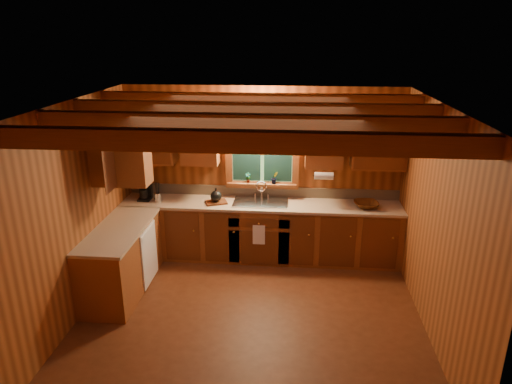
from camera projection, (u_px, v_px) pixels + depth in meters
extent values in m
plane|color=#532914|center=(250.00, 315.00, 5.72)|extent=(4.20, 4.20, 0.00)
plane|color=brown|center=(249.00, 106.00, 4.86)|extent=(4.20, 4.20, 0.00)
plane|color=brown|center=(262.00, 172.00, 7.08)|extent=(4.20, 0.00, 4.20)
plane|color=brown|center=(225.00, 315.00, 3.50)|extent=(4.20, 0.00, 4.20)
plane|color=brown|center=(75.00, 213.00, 5.47)|extent=(0.00, 3.80, 3.80)
plane|color=brown|center=(437.00, 225.00, 5.11)|extent=(0.00, 3.80, 3.80)
cube|color=brown|center=(234.00, 141.00, 3.77)|extent=(4.20, 0.14, 0.18)
cube|color=brown|center=(245.00, 123.00, 4.52)|extent=(4.20, 0.14, 0.18)
cube|color=brown|center=(253.00, 110.00, 5.27)|extent=(4.20, 0.14, 0.18)
cube|color=brown|center=(259.00, 100.00, 6.02)|extent=(4.20, 0.14, 0.18)
cube|color=brown|center=(261.00, 231.00, 7.07)|extent=(4.20, 0.62, 0.86)
cube|color=brown|center=(122.00, 260.00, 6.18)|extent=(0.62, 1.60, 0.86)
cube|color=tan|center=(261.00, 204.00, 6.92)|extent=(4.20, 0.66, 0.04)
cube|color=tan|center=(119.00, 230.00, 6.03)|extent=(0.64, 1.60, 0.04)
cube|color=tan|center=(262.00, 191.00, 7.17)|extent=(4.20, 0.02, 0.16)
cube|color=white|center=(149.00, 255.00, 6.34)|extent=(0.02, 0.60, 0.80)
cube|color=brown|center=(149.00, 137.00, 6.88)|extent=(0.78, 0.34, 0.78)
cube|color=brown|center=(200.00, 138.00, 6.81)|extent=(0.55, 0.34, 0.78)
cube|color=brown|center=(325.00, 141.00, 6.66)|extent=(0.55, 0.34, 0.78)
cube|color=brown|center=(379.00, 142.00, 6.59)|extent=(0.78, 0.34, 0.78)
cube|color=brown|center=(106.00, 155.00, 5.91)|extent=(0.34, 1.10, 0.78)
cube|color=brown|center=(262.00, 127.00, 6.81)|extent=(1.12, 0.08, 0.10)
cube|color=brown|center=(262.00, 185.00, 7.10)|extent=(1.12, 0.08, 0.10)
cube|color=brown|center=(229.00, 156.00, 7.00)|extent=(0.10, 0.08, 0.80)
cube|color=brown|center=(296.00, 157.00, 6.91)|extent=(0.10, 0.08, 0.80)
cube|color=#4B7D34|center=(262.00, 156.00, 6.99)|extent=(0.92, 0.01, 0.80)
cube|color=#10302E|center=(247.00, 167.00, 7.04)|extent=(0.42, 0.02, 0.42)
cube|color=#10302E|center=(278.00, 168.00, 7.00)|extent=(0.42, 0.02, 0.42)
cylinder|color=black|center=(262.00, 155.00, 6.96)|extent=(0.92, 0.01, 0.01)
cube|color=brown|center=(262.00, 184.00, 7.06)|extent=(1.06, 0.14, 0.04)
cylinder|color=black|center=(262.00, 112.00, 6.73)|extent=(0.08, 0.03, 0.08)
cylinder|color=black|center=(255.00, 112.00, 6.68)|extent=(0.09, 0.17, 0.08)
cylinder|color=black|center=(269.00, 112.00, 6.67)|extent=(0.09, 0.17, 0.08)
sphere|color=#FFE0A5|center=(251.00, 118.00, 6.65)|extent=(0.13, 0.13, 0.13)
sphere|color=#FFE0A5|center=(273.00, 118.00, 6.63)|extent=(0.13, 0.13, 0.13)
cylinder|color=white|center=(324.00, 176.00, 6.63)|extent=(0.27, 0.11, 0.11)
cube|color=white|center=(259.00, 235.00, 6.74)|extent=(0.18, 0.01, 0.30)
cube|color=silver|center=(261.00, 202.00, 6.92)|extent=(0.82, 0.48, 0.02)
cube|color=#262628|center=(248.00, 206.00, 6.96)|extent=(0.34, 0.40, 0.14)
cube|color=#262628|center=(273.00, 207.00, 6.93)|extent=(0.34, 0.40, 0.14)
cylinder|color=silver|center=(262.00, 192.00, 7.06)|extent=(0.04, 0.04, 0.22)
torus|color=silver|center=(261.00, 186.00, 6.97)|extent=(0.16, 0.02, 0.16)
cube|color=black|center=(145.00, 199.00, 7.05)|extent=(0.18, 0.23, 0.03)
cube|color=black|center=(146.00, 187.00, 7.06)|extent=(0.18, 0.08, 0.31)
cube|color=black|center=(143.00, 181.00, 6.93)|extent=(0.18, 0.20, 0.04)
cylinder|color=black|center=(144.00, 194.00, 6.99)|extent=(0.11, 0.11, 0.13)
cylinder|color=silver|center=(158.00, 197.00, 6.96)|extent=(0.11, 0.11, 0.13)
cylinder|color=black|center=(156.00, 189.00, 6.90)|extent=(0.03, 0.03, 0.20)
cylinder|color=black|center=(157.00, 189.00, 6.91)|extent=(0.01, 0.01, 0.20)
cylinder|color=black|center=(158.00, 188.00, 6.92)|extent=(0.03, 0.03, 0.20)
cylinder|color=black|center=(159.00, 188.00, 6.92)|extent=(0.04, 0.05, 0.19)
cube|color=#582912|center=(216.00, 202.00, 6.90)|extent=(0.37, 0.32, 0.03)
sphere|color=black|center=(216.00, 196.00, 6.87)|extent=(0.17, 0.17, 0.17)
cylinder|color=black|center=(216.00, 189.00, 6.84)|extent=(0.03, 0.03, 0.04)
imported|color=#48230C|center=(366.00, 205.00, 6.72)|extent=(0.40, 0.40, 0.09)
imported|color=#582912|center=(248.00, 178.00, 7.04)|extent=(0.09, 0.06, 0.16)
imported|color=#582912|center=(274.00, 178.00, 7.00)|extent=(0.13, 0.12, 0.19)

